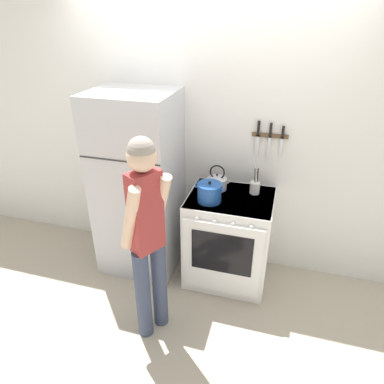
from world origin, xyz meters
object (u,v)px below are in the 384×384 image
refrigerator (138,186)px  person (147,233)px  dutch_oven_pot (209,192)px  tea_kettle (217,182)px  utensil_jar (255,187)px  stove_range (228,239)px

refrigerator → person: (0.42, -0.77, 0.07)m
dutch_oven_pot → tea_kettle: bearing=86.9°
tea_kettle → person: (-0.30, -0.91, -0.01)m
refrigerator → utensil_jar: bearing=7.5°
utensil_jar → person: size_ratio=0.17×
refrigerator → dutch_oven_pot: bearing=-8.9°
dutch_oven_pot → tea_kettle: tea_kettle is taller
dutch_oven_pot → tea_kettle: (0.01, 0.24, -0.01)m
refrigerator → person: 0.88m
refrigerator → utensil_jar: size_ratio=6.28×
person → utensil_jar: bearing=-4.9°
refrigerator → person: size_ratio=1.06×
stove_range → utensil_jar: 0.55m
stove_range → dutch_oven_pot: bearing=-150.2°
stove_range → dutch_oven_pot: dutch_oven_pot is taller
stove_range → tea_kettle: (-0.15, 0.15, 0.50)m
refrigerator → dutch_oven_pot: (0.71, -0.11, 0.09)m
utensil_jar → person: 1.12m
dutch_oven_pot → person: bearing=-113.7°
refrigerator → stove_range: bearing=-1.0°
person → stove_range: bearing=-0.9°
dutch_oven_pot → person: (-0.29, -0.66, -0.03)m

